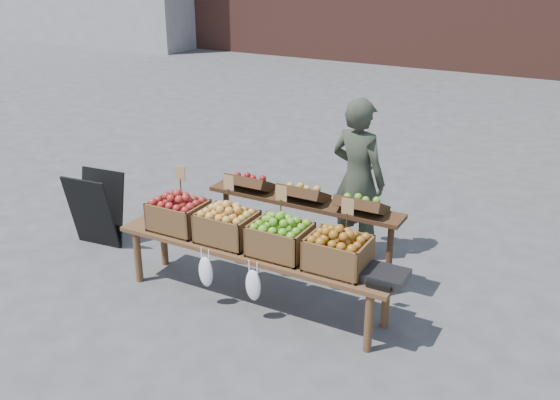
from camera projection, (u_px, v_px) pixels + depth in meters
The scene contains 10 objects.
ground at pixel (253, 334), 5.32m from camera, with size 80.00×80.00×0.00m, color #4B4B4E.
vendor at pixel (358, 179), 6.40m from camera, with size 0.62×0.41×1.71m, color #303729.
chalkboard_sign at pixel (96, 209), 6.80m from camera, with size 0.55×0.30×0.84m, color black, non-canonical shape.
back_table at pixel (303, 226), 6.14m from camera, with size 2.10×0.44×1.04m, color #3E2514, non-canonical shape.
display_bench at pixel (254, 275), 5.70m from camera, with size 2.70×0.56×0.57m, color brown, non-canonical shape.
crate_golden_apples at pixel (179, 215), 5.91m from camera, with size 0.50×0.40×0.28m, color maroon, non-canonical shape.
crate_russet_pears at pixel (227, 227), 5.66m from camera, with size 0.50×0.40×0.28m, color gold, non-canonical shape.
crate_red_apples at pixel (280, 240), 5.42m from camera, with size 0.50×0.40×0.28m, color #3A790C, non-canonical shape.
crate_green_apples at pixel (338, 253), 5.17m from camera, with size 0.50×0.40×0.28m, color #A5661F, non-canonical shape.
weighing_scale at pixel (386, 276), 5.02m from camera, with size 0.34×0.30×0.08m, color black.
Camera 1 is at (2.37, -3.83, 3.07)m, focal length 40.00 mm.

